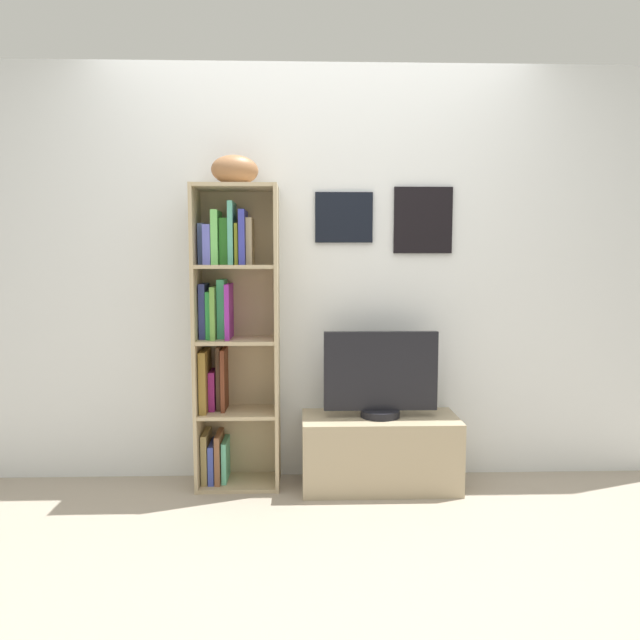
# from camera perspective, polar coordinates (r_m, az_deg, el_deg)

# --- Properties ---
(ground) EXTENTS (5.20, 5.20, 0.04)m
(ground) POSITION_cam_1_polar(r_m,az_deg,el_deg) (2.76, 0.11, -22.58)
(ground) COLOR gray
(back_wall) EXTENTS (4.80, 0.08, 2.38)m
(back_wall) POSITION_cam_1_polar(r_m,az_deg,el_deg) (3.56, -0.44, 4.28)
(back_wall) COLOR silver
(back_wall) RESTS_ON ground
(bookshelf) EXTENTS (0.46, 0.29, 1.69)m
(bookshelf) POSITION_cam_1_polar(r_m,az_deg,el_deg) (3.46, -8.53, -1.08)
(bookshelf) COLOR tan
(bookshelf) RESTS_ON ground
(football) EXTENTS (0.30, 0.24, 0.16)m
(football) POSITION_cam_1_polar(r_m,az_deg,el_deg) (3.43, -7.98, 13.75)
(football) COLOR brown
(football) RESTS_ON bookshelf
(tv_stand) EXTENTS (0.87, 0.40, 0.40)m
(tv_stand) POSITION_cam_1_polar(r_m,az_deg,el_deg) (3.53, 5.63, -12.18)
(tv_stand) COLOR tan
(tv_stand) RESTS_ON ground
(television) EXTENTS (0.63, 0.22, 0.48)m
(television) POSITION_cam_1_polar(r_m,az_deg,el_deg) (3.42, 5.70, -5.21)
(television) COLOR black
(television) RESTS_ON tv_stand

